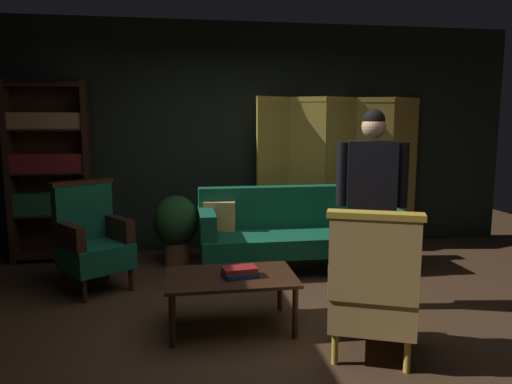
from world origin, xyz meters
name	(u,v)px	position (x,y,z in m)	size (l,w,h in m)	color
ground_plane	(272,324)	(0.00, 0.00, 0.00)	(10.00, 10.00, 0.00)	#3D2819
back_wall	(235,138)	(0.00, 2.45, 1.40)	(7.20, 0.10, 2.80)	black
folding_screen	(340,171)	(1.30, 2.21, 0.99)	(2.16, 0.24, 1.90)	#B29338
bookshelf	(51,170)	(-2.15, 2.19, 1.06)	(0.90, 0.32, 2.05)	black
velvet_couch	(296,227)	(0.55, 1.45, 0.45)	(2.12, 0.78, 0.88)	black
coffee_table	(231,281)	(-0.33, 0.00, 0.37)	(1.00, 0.64, 0.42)	black
armchair_gilt_accent	(372,288)	(0.57, -0.62, 0.49)	(0.76, 0.75, 1.04)	gold
armchair_wing_left	(92,239)	(-1.54, 1.09, 0.49)	(0.80, 0.80, 1.04)	black
standing_figure	(371,190)	(0.89, 0.23, 1.03)	(0.56, 0.33, 1.70)	black
potted_plant	(176,225)	(-0.75, 1.74, 0.46)	(0.50, 0.50, 0.79)	brown
book_navy_cloth	(240,274)	(-0.26, -0.04, 0.44)	(0.25, 0.17, 0.04)	navy
book_red_leather	(240,269)	(-0.26, -0.04, 0.48)	(0.25, 0.15, 0.03)	maroon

